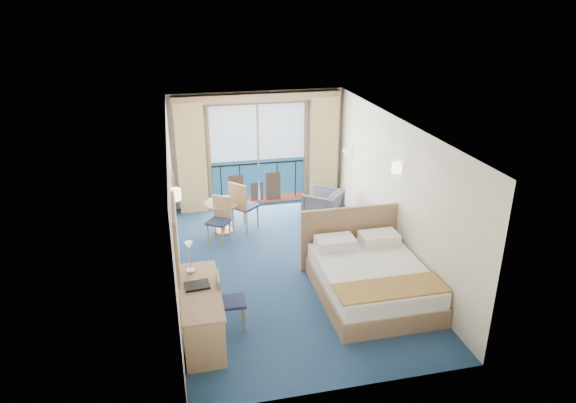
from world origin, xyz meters
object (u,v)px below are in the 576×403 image
Objects in this scene: armchair at (323,206)px; floor_lamp at (346,165)px; round_table at (223,209)px; table_chair_b at (220,217)px; desk at (204,328)px; desk_chair at (227,298)px; bed at (370,278)px; table_chair_a at (242,203)px; nightstand at (373,238)px.

armchair is 0.53× the size of floor_lamp.
table_chair_b reaches higher than round_table.
desk is 4.03m from round_table.
desk_chair reaches higher than armchair.
desk_chair is 0.97× the size of table_chair_b.
table_chair_b is at bearing 130.51° from bed.
round_table is 0.44m from table_chair_b.
desk_chair is at bearing 126.05° from table_chair_a.
desk_chair is (-2.53, -3.51, 0.17)m from armchair.
floor_lamp is 3.20m from table_chair_b.
floor_lamp is (0.67, 0.48, 0.75)m from armchair.
armchair is 2.23m from round_table.
round_table is (-2.14, 3.04, 0.18)m from bed.
table_chair_a is at bearing 119.75° from bed.
nightstand is at bearing -56.38° from desk_chair.
desk is 2.23× the size of round_table.
desk_chair is at bearing -128.77° from floor_lamp.
table_chair_a is at bearing -166.63° from floor_lamp.
armchair is 1.11m from floor_lamp.
bed is at bearing -16.85° from table_chair_b.
floor_lamp is at bearing -36.90° from desk_chair.
desk_chair reaches higher than round_table.
desk is 3.60m from table_chair_b.
bed reaches higher than table_chair_a.
desk_chair is at bearing -171.24° from bed.
table_chair_b reaches higher than desk_chair.
bed reaches higher than table_chair_b.
table_chair_a reaches higher than desk_chair.
round_table is (0.69, 3.97, 0.08)m from desk.
round_table is at bearing 80.20° from desk.
nightstand is 1.69m from armchair.
nightstand is 0.45× the size of table_chair_a.
desk_chair reaches higher than nightstand.
armchair is at bearing -144.58° from floor_lamp.
floor_lamp reaches higher than nightstand.
bed is 3.44m from table_chair_b.
table_chair_b is (-2.32, -0.52, 0.18)m from armchair.
table_chair_b is at bearing -36.85° from armchair.
table_chair_a is at bearing -45.82° from armchair.
table_chair_a reaches higher than round_table.
round_table is (0.30, 3.41, -0.01)m from desk_chair.
nightstand is 3.11m from table_chair_b.
nightstand is 4.29m from desk.
round_table is (-2.23, -0.09, 0.16)m from armchair.
nightstand is at bearing 66.51° from bed.
floor_lamp is 1.33× the size of table_chair_a.
bed is 2.99× the size of round_table.
table_chair_a is at bearing -10.03° from desk_chair.
bed is 1.69m from nightstand.
table_chair_b is at bearing -2.07° from desk_chair.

